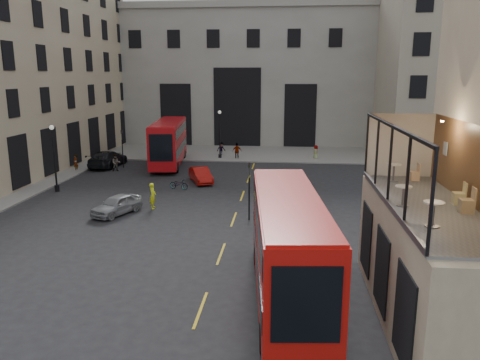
# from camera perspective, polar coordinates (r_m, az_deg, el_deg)

# --- Properties ---
(ground) EXTENTS (140.00, 140.00, 0.00)m
(ground) POSITION_cam_1_polar(r_m,az_deg,el_deg) (19.32, 1.25, -15.81)
(ground) COLOR black
(ground) RESTS_ON ground
(host_frontage) EXTENTS (3.00, 11.00, 4.50)m
(host_frontage) POSITION_cam_1_polar(r_m,az_deg,el_deg) (19.04, 21.49, -9.71)
(host_frontage) COLOR #C3B592
(host_frontage) RESTS_ON ground
(cafe_floor) EXTENTS (3.00, 10.00, 0.10)m
(cafe_floor) POSITION_cam_1_polar(r_m,az_deg,el_deg) (18.31, 22.08, -3.03)
(cafe_floor) COLOR slate
(cafe_floor) RESTS_ON host_frontage
(gateway) EXTENTS (35.00, 10.60, 18.00)m
(gateway) POSITION_cam_1_polar(r_m,az_deg,el_deg) (65.19, 0.12, 12.95)
(gateway) COLOR #A29F96
(gateway) RESTS_ON ground
(building_right) EXTENTS (16.60, 18.60, 20.00)m
(building_right) POSITION_cam_1_polar(r_m,az_deg,el_deg) (59.89, 24.51, 12.81)
(building_right) COLOR #A39C83
(building_right) RESTS_ON ground
(pavement_far) EXTENTS (40.00, 12.00, 0.12)m
(pavement_far) POSITION_cam_1_polar(r_m,az_deg,el_deg) (56.14, -1.88, 3.40)
(pavement_far) COLOR slate
(pavement_far) RESTS_ON ground
(traffic_light_near) EXTENTS (0.16, 0.20, 3.80)m
(traffic_light_near) POSITION_cam_1_polar(r_m,az_deg,el_deg) (29.79, 1.13, -0.43)
(traffic_light_near) COLOR black
(traffic_light_near) RESTS_ON ground
(traffic_light_far) EXTENTS (0.16, 0.20, 3.80)m
(traffic_light_far) POSITION_cam_1_polar(r_m,az_deg,el_deg) (48.24, -14.17, 4.31)
(traffic_light_far) COLOR black
(traffic_light_far) RESTS_ON ground
(street_lamp_a) EXTENTS (0.36, 0.36, 5.33)m
(street_lamp_a) POSITION_cam_1_polar(r_m,az_deg,el_deg) (39.99, -21.66, 2.04)
(street_lamp_a) COLOR black
(street_lamp_a) RESTS_ON ground
(street_lamp_b) EXTENTS (0.36, 0.36, 5.33)m
(street_lamp_b) POSITION_cam_1_polar(r_m,az_deg,el_deg) (51.88, -2.47, 5.23)
(street_lamp_b) COLOR black
(street_lamp_b) RESTS_ON ground
(bus_near) EXTENTS (3.57, 11.33, 4.45)m
(bus_near) POSITION_cam_1_polar(r_m,az_deg,el_deg) (19.45, 5.86, -7.57)
(bus_near) COLOR red
(bus_near) RESTS_ON ground
(bus_far) EXTENTS (3.97, 11.62, 4.55)m
(bus_far) POSITION_cam_1_polar(r_m,az_deg,el_deg) (48.66, -8.67, 4.78)
(bus_far) COLOR #B00C11
(bus_far) RESTS_ON ground
(car_a) EXTENTS (2.98, 4.16, 1.32)m
(car_a) POSITION_cam_1_polar(r_m,az_deg,el_deg) (32.54, -14.79, -2.92)
(car_a) COLOR gray
(car_a) RESTS_ON ground
(car_b) EXTENTS (2.83, 4.15, 1.30)m
(car_b) POSITION_cam_1_polar(r_m,az_deg,el_deg) (40.77, -4.81, 0.60)
(car_b) COLOR #9F0E09
(car_b) RESTS_ON ground
(car_c) EXTENTS (2.70, 5.77, 1.63)m
(car_c) POSITION_cam_1_polar(r_m,az_deg,el_deg) (49.37, -15.83, 2.50)
(car_c) COLOR black
(car_c) RESTS_ON ground
(bicycle) EXTENTS (1.74, 1.04, 0.86)m
(bicycle) POSITION_cam_1_polar(r_m,az_deg,el_deg) (38.57, -7.48, -0.50)
(bicycle) COLOR gray
(bicycle) RESTS_ON ground
(cyclist) EXTENTS (0.47, 0.68, 1.82)m
(cyclist) POSITION_cam_1_polar(r_m,az_deg,el_deg) (33.29, -10.59, -1.91)
(cyclist) COLOR #EEFF1A
(cyclist) RESTS_ON ground
(pedestrian_a) EXTENTS (0.98, 0.89, 1.64)m
(pedestrian_a) POSITION_cam_1_polar(r_m,az_deg,el_deg) (46.88, -14.87, 2.04)
(pedestrian_a) COLOR gray
(pedestrian_a) RESTS_ON ground
(pedestrian_b) EXTENTS (1.20, 0.98, 1.61)m
(pedestrian_b) POSITION_cam_1_polar(r_m,az_deg,el_deg) (53.76, -2.31, 3.78)
(pedestrian_b) COLOR gray
(pedestrian_b) RESTS_ON ground
(pedestrian_c) EXTENTS (1.13, 0.69, 1.80)m
(pedestrian_c) POSITION_cam_1_polar(r_m,az_deg,el_deg) (51.65, -0.37, 3.53)
(pedestrian_c) COLOR gray
(pedestrian_c) RESTS_ON ground
(pedestrian_d) EXTENTS (0.84, 0.91, 1.56)m
(pedestrian_d) POSITION_cam_1_polar(r_m,az_deg,el_deg) (52.43, 9.21, 3.37)
(pedestrian_d) COLOR gray
(pedestrian_d) RESTS_ON ground
(pedestrian_e) EXTENTS (0.40, 0.60, 1.64)m
(pedestrian_e) POSITION_cam_1_polar(r_m,az_deg,el_deg) (48.08, -19.41, 2.00)
(pedestrian_e) COLOR gray
(pedestrian_e) RESTS_ON ground
(cafe_table_near) EXTENTS (0.64, 0.64, 0.80)m
(cafe_table_near) POSITION_cam_1_polar(r_m,az_deg,el_deg) (15.69, 22.53, -3.43)
(cafe_table_near) COLOR silver
(cafe_table_near) RESTS_ON cafe_floor
(cafe_table_mid) EXTENTS (0.59, 0.59, 0.74)m
(cafe_table_mid) POSITION_cam_1_polar(r_m,az_deg,el_deg) (17.78, 19.29, -1.46)
(cafe_table_mid) COLOR silver
(cafe_table_mid) RESTS_ON cafe_floor
(cafe_table_far) EXTENTS (0.62, 0.62, 0.77)m
(cafe_table_far) POSITION_cam_1_polar(r_m,az_deg,el_deg) (21.74, 18.24, 1.19)
(cafe_table_far) COLOR silver
(cafe_table_far) RESTS_ON cafe_floor
(cafe_chair_b) EXTENTS (0.47, 0.47, 0.90)m
(cafe_chair_b) POSITION_cam_1_polar(r_m,az_deg,el_deg) (17.78, 25.93, -2.77)
(cafe_chair_b) COLOR tan
(cafe_chair_b) RESTS_ON cafe_floor
(cafe_chair_c) EXTENTS (0.43, 0.43, 0.82)m
(cafe_chair_c) POSITION_cam_1_polar(r_m,az_deg,el_deg) (18.82, 25.14, -1.96)
(cafe_chair_c) COLOR #DEC980
(cafe_chair_c) RESTS_ON cafe_floor
(cafe_chair_d) EXTENTS (0.41, 0.41, 0.76)m
(cafe_chair_d) POSITION_cam_1_polar(r_m,az_deg,el_deg) (22.28, 20.50, 0.55)
(cafe_chair_d) COLOR #DBAB7E
(cafe_chair_d) RESTS_ON cafe_floor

